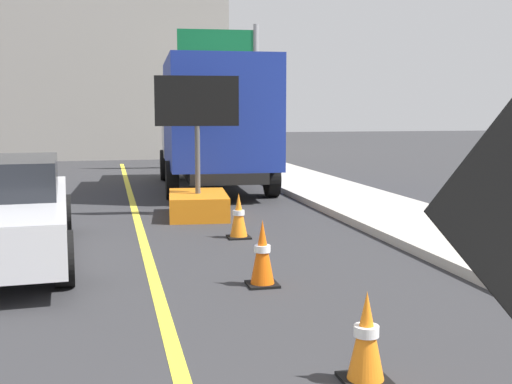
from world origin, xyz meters
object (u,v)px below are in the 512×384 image
highway_guide_sign (234,71)px  traffic_cone_mid_lane (262,254)px  box_truck (214,121)px  traffic_cone_near_sign (366,338)px  traffic_cone_far_lane (239,216)px  arrow_board_trailer (198,192)px

highway_guide_sign → traffic_cone_mid_lane: 15.30m
box_truck → highway_guide_sign: bearing=73.5°
box_truck → traffic_cone_mid_lane: box_truck is taller
highway_guide_sign → traffic_cone_near_sign: bearing=-97.9°
highway_guide_sign → traffic_cone_near_sign: size_ratio=7.10×
highway_guide_sign → box_truck: bearing=-106.5°
highway_guide_sign → traffic_cone_far_lane: (-2.27, -11.94, -3.06)m
box_truck → traffic_cone_near_sign: box_truck is taller
arrow_board_trailer → box_truck: 4.59m
arrow_board_trailer → traffic_cone_near_sign: size_ratio=3.83×
arrow_board_trailer → traffic_cone_far_lane: bearing=-81.5°
traffic_cone_far_lane → traffic_cone_near_sign: bearing=-91.8°
highway_guide_sign → traffic_cone_near_sign: (-2.44, -17.55, -3.08)m
traffic_cone_mid_lane → traffic_cone_far_lane: traffic_cone_mid_lane is taller
box_truck → traffic_cone_mid_lane: size_ratio=8.62×
highway_guide_sign → traffic_cone_mid_lane: bearing=-99.9°
traffic_cone_near_sign → traffic_cone_mid_lane: bearing=92.5°
box_truck → highway_guide_sign: size_ratio=1.34×
arrow_board_trailer → traffic_cone_near_sign: 7.89m
arrow_board_trailer → highway_guide_sign: bearing=74.9°
traffic_cone_near_sign → arrow_board_trailer: bearing=91.2°
traffic_cone_near_sign → traffic_cone_far_lane: (0.17, 5.61, 0.01)m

